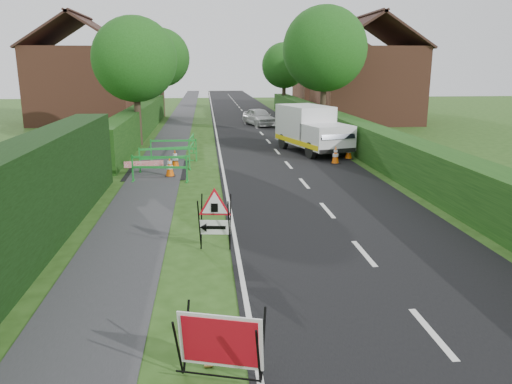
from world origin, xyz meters
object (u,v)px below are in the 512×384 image
red_rect_sign (220,343)px  works_van (311,128)px  hatchback_car (259,117)px  triangle_sign (213,214)px

red_rect_sign → works_van: size_ratio=0.24×
red_rect_sign → hatchback_car: bearing=99.8°
red_rect_sign → triangle_sign: bearing=107.0°
red_rect_sign → hatchback_car: (3.69, 29.81, 0.07)m
triangle_sign → hatchback_car: bearing=89.6°
triangle_sign → hatchback_car: (3.71, 24.89, -0.24)m
red_rect_sign → works_van: (5.02, 18.19, 0.63)m
works_van → red_rect_sign: bearing=-120.9°
red_rect_sign → triangle_sign: 4.94m
red_rect_sign → hatchback_car: hatchback_car is taller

